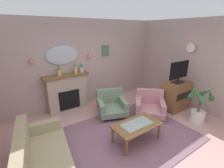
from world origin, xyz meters
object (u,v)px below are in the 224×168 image
object	(u,v)px
floral_couch	(39,156)
potted_plant_corner_palm	(200,105)
wall_mirror	(63,55)
wall_clock	(191,48)
mantel_vase_centre	(75,68)
framed_picture	(105,51)
fireplace	(68,93)
armchair_in_corner	(150,105)
mantel_vase_right	(81,67)
wall_sconce_left	(31,60)
coffee_table	(137,126)
tv_cabinet	(175,96)
mantel_vase_left	(59,70)
armchair_by_coffee_table	(111,104)
wall_sconce_right	(89,55)
tv_flatscreen	(179,71)

from	to	relation	value
floral_couch	potted_plant_corner_palm	size ratio (longest dim) A/B	1.64
wall_mirror	wall_clock	world-z (taller)	wall_clock
mantel_vase_centre	framed_picture	bearing A→B (deg)	8.53
fireplace	armchair_in_corner	xyz separation A→B (m)	(1.90, -1.66, -0.27)
mantel_vase_right	armchair_in_corner	bearing A→B (deg)	-49.21
wall_sconce_left	coffee_table	bearing A→B (deg)	-56.92
wall_clock	framed_picture	distance (m)	2.71
framed_picture	floral_couch	world-z (taller)	framed_picture
wall_mirror	tv_cabinet	distance (m)	3.69
tv_cabinet	potted_plant_corner_palm	size ratio (longest dim) A/B	0.81
mantel_vase_left	coffee_table	xyz separation A→B (m)	(0.94, -2.32, -0.94)
mantel_vase_left	armchair_by_coffee_table	bearing A→B (deg)	-39.18
armchair_in_corner	coffee_table	bearing A→B (deg)	-149.30
mantel_vase_left	wall_clock	world-z (taller)	wall_clock
wall_sconce_right	armchair_in_corner	size ratio (longest dim) A/B	0.12
mantel_vase_centre	wall_sconce_right	bearing A→B (deg)	12.31
mantel_vase_centre	floral_couch	world-z (taller)	mantel_vase_centre
wall_sconce_right	fireplace	bearing A→B (deg)	-173.84
mantel_vase_centre	coffee_table	world-z (taller)	mantel_vase_centre
wall_sconce_left	wall_sconce_right	distance (m)	1.70
coffee_table	potted_plant_corner_palm	world-z (taller)	potted_plant_corner_palm
mantel_vase_right	armchair_by_coffee_table	xyz separation A→B (m)	(0.47, -0.96, -1.01)
mantel_vase_centre	framed_picture	distance (m)	1.28
coffee_table	mantel_vase_left	bearing A→B (deg)	112.05
fireplace	mantel_vase_right	world-z (taller)	mantel_vase_right
framed_picture	fireplace	bearing A→B (deg)	-174.23
potted_plant_corner_palm	wall_sconce_left	bearing A→B (deg)	141.67
mantel_vase_centre	wall_sconce_right	world-z (taller)	wall_sconce_right
fireplace	tv_flatscreen	world-z (taller)	tv_flatscreen
tv_flatscreen	wall_sconce_right	bearing A→B (deg)	135.19
wall_sconce_right	floral_couch	size ratio (longest dim) A/B	0.08
armchair_in_corner	tv_cabinet	xyz separation A→B (m)	(0.93, -0.20, 0.15)
framed_picture	wall_mirror	bearing A→B (deg)	-179.62
wall_clock	potted_plant_corner_palm	size ratio (longest dim) A/B	0.28
armchair_in_corner	armchair_by_coffee_table	xyz separation A→B (m)	(-0.93, 0.67, 0.00)
fireplace	tv_flatscreen	distance (m)	3.46
wall_mirror	floral_couch	xyz separation A→B (m)	(-1.25, -2.12, -1.39)
wall_sconce_right	armchair_in_corner	world-z (taller)	wall_sconce_right
fireplace	mantel_vase_centre	size ratio (longest dim) A/B	3.82
wall_mirror	floral_couch	distance (m)	2.83
wall_sconce_left	armchair_in_corner	distance (m)	3.53
wall_sconce_left	floral_couch	bearing A→B (deg)	-100.87
mantel_vase_left	potted_plant_corner_palm	xyz separation A→B (m)	(2.88, -2.67, -0.82)
mantel_vase_right	floral_couch	xyz separation A→B (m)	(-1.75, -1.95, -1.00)
fireplace	wall_sconce_left	bearing A→B (deg)	173.84
mantel_vase_left	potted_plant_corner_palm	distance (m)	4.02
mantel_vase_right	wall_sconce_left	xyz separation A→B (m)	(-1.35, 0.12, 0.34)
wall_clock	mantel_vase_left	bearing A→B (deg)	152.97
floral_couch	fireplace	bearing A→B (deg)	57.77
mantel_vase_right	tv_flatscreen	world-z (taller)	tv_flatscreen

